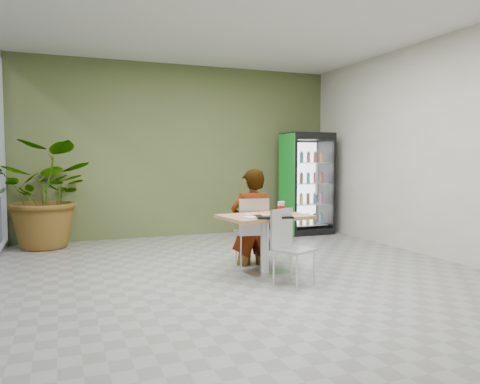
{
  "coord_description": "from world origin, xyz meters",
  "views": [
    {
      "loc": [
        -2.11,
        -5.11,
        1.44
      ],
      "look_at": [
        0.14,
        0.75,
        1.0
      ],
      "focal_mm": 35.0,
      "sensor_mm": 36.0,
      "label": 1
    }
  ],
  "objects_px": {
    "soda_cup": "(281,208)",
    "beverage_fridge": "(307,183)",
    "seated_woman": "(252,228)",
    "cafeteria_tray": "(273,217)",
    "chair_near": "(288,241)",
    "potted_plant": "(48,195)",
    "dining_table": "(265,232)",
    "chair_far": "(252,226)"
  },
  "relations": [
    {
      "from": "soda_cup",
      "to": "beverage_fridge",
      "type": "height_order",
      "value": "beverage_fridge"
    },
    {
      "from": "seated_woman",
      "to": "cafeteria_tray",
      "type": "distance_m",
      "value": 0.9
    },
    {
      "from": "chair_near",
      "to": "cafeteria_tray",
      "type": "xyz_separation_m",
      "value": [
        -0.08,
        0.23,
        0.25
      ]
    },
    {
      "from": "seated_woman",
      "to": "potted_plant",
      "type": "relative_size",
      "value": 0.93
    },
    {
      "from": "dining_table",
      "to": "seated_woman",
      "type": "relative_size",
      "value": 0.7
    },
    {
      "from": "dining_table",
      "to": "chair_near",
      "type": "distance_m",
      "value": 0.5
    },
    {
      "from": "chair_far",
      "to": "seated_woman",
      "type": "bearing_deg",
      "value": -99.68
    },
    {
      "from": "dining_table",
      "to": "chair_near",
      "type": "height_order",
      "value": "chair_near"
    },
    {
      "from": "soda_cup",
      "to": "potted_plant",
      "type": "relative_size",
      "value": 0.09
    },
    {
      "from": "cafeteria_tray",
      "to": "beverage_fridge",
      "type": "xyz_separation_m",
      "value": [
        2.12,
        3.0,
        0.21
      ]
    },
    {
      "from": "dining_table",
      "to": "cafeteria_tray",
      "type": "bearing_deg",
      "value": -92.88
    },
    {
      "from": "seated_woman",
      "to": "cafeteria_tray",
      "type": "xyz_separation_m",
      "value": [
        -0.09,
        -0.86,
        0.25
      ]
    },
    {
      "from": "soda_cup",
      "to": "dining_table",
      "type": "bearing_deg",
      "value": -178.7
    },
    {
      "from": "soda_cup",
      "to": "potted_plant",
      "type": "xyz_separation_m",
      "value": [
        -2.78,
        2.9,
        0.04
      ]
    },
    {
      "from": "chair_far",
      "to": "cafeteria_tray",
      "type": "distance_m",
      "value": 0.85
    },
    {
      "from": "chair_near",
      "to": "potted_plant",
      "type": "bearing_deg",
      "value": 102.21
    },
    {
      "from": "dining_table",
      "to": "soda_cup",
      "type": "bearing_deg",
      "value": 1.3
    },
    {
      "from": "chair_near",
      "to": "potted_plant",
      "type": "relative_size",
      "value": 0.5
    },
    {
      "from": "dining_table",
      "to": "potted_plant",
      "type": "xyz_separation_m",
      "value": [
        -2.55,
        2.91,
        0.33
      ]
    },
    {
      "from": "seated_woman",
      "to": "cafeteria_tray",
      "type": "height_order",
      "value": "seated_woman"
    },
    {
      "from": "dining_table",
      "to": "chair_far",
      "type": "bearing_deg",
      "value": 83.68
    },
    {
      "from": "dining_table",
      "to": "chair_far",
      "type": "distance_m",
      "value": 0.55
    },
    {
      "from": "dining_table",
      "to": "chair_near",
      "type": "xyz_separation_m",
      "value": [
        0.07,
        -0.49,
        -0.03
      ]
    },
    {
      "from": "cafeteria_tray",
      "to": "chair_far",
      "type": "bearing_deg",
      "value": 84.8
    },
    {
      "from": "dining_table",
      "to": "seated_woman",
      "type": "xyz_separation_m",
      "value": [
        0.08,
        0.59,
        -0.03
      ]
    },
    {
      "from": "beverage_fridge",
      "to": "dining_table",
      "type": "bearing_deg",
      "value": -127.45
    },
    {
      "from": "potted_plant",
      "to": "soda_cup",
      "type": "bearing_deg",
      "value": -46.3
    },
    {
      "from": "dining_table",
      "to": "chair_near",
      "type": "bearing_deg",
      "value": -82.0
    },
    {
      "from": "chair_far",
      "to": "beverage_fridge",
      "type": "height_order",
      "value": "beverage_fridge"
    },
    {
      "from": "chair_far",
      "to": "potted_plant",
      "type": "height_order",
      "value": "potted_plant"
    },
    {
      "from": "seated_woman",
      "to": "potted_plant",
      "type": "bearing_deg",
      "value": -32.18
    },
    {
      "from": "potted_plant",
      "to": "chair_near",
      "type": "bearing_deg",
      "value": -52.4
    },
    {
      "from": "chair_far",
      "to": "seated_woman",
      "type": "height_order",
      "value": "seated_woman"
    },
    {
      "from": "soda_cup",
      "to": "potted_plant",
      "type": "height_order",
      "value": "potted_plant"
    },
    {
      "from": "dining_table",
      "to": "cafeteria_tray",
      "type": "height_order",
      "value": "cafeteria_tray"
    },
    {
      "from": "dining_table",
      "to": "soda_cup",
      "type": "height_order",
      "value": "soda_cup"
    },
    {
      "from": "potted_plant",
      "to": "cafeteria_tray",
      "type": "bearing_deg",
      "value": -51.38
    },
    {
      "from": "chair_far",
      "to": "seated_woman",
      "type": "relative_size",
      "value": 0.57
    },
    {
      "from": "chair_far",
      "to": "soda_cup",
      "type": "distance_m",
      "value": 0.64
    },
    {
      "from": "chair_far",
      "to": "chair_near",
      "type": "distance_m",
      "value": 1.04
    },
    {
      "from": "soda_cup",
      "to": "beverage_fridge",
      "type": "xyz_separation_m",
      "value": [
        1.88,
        2.73,
        0.15
      ]
    },
    {
      "from": "cafeteria_tray",
      "to": "dining_table",
      "type": "bearing_deg",
      "value": 87.12
    }
  ]
}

